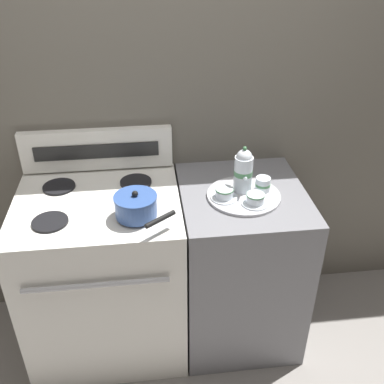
{
  "coord_description": "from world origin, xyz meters",
  "views": [
    {
      "loc": [
        -0.07,
        -1.82,
        2.07
      ],
      "look_at": [
        0.13,
        -0.1,
        0.99
      ],
      "focal_mm": 42.0,
      "sensor_mm": 36.0,
      "label": 1
    }
  ],
  "objects_px": {
    "teapot": "(243,170)",
    "creamer_jug": "(263,184)",
    "teacup_right": "(224,193)",
    "saucepan": "(136,206)",
    "serving_tray": "(244,196)",
    "teacup_left": "(255,199)",
    "stove": "(106,274)"
  },
  "relations": [
    {
      "from": "stove",
      "to": "teacup_left",
      "type": "bearing_deg",
      "value": -9.7
    },
    {
      "from": "stove",
      "to": "teapot",
      "type": "distance_m",
      "value": 0.91
    },
    {
      "from": "serving_tray",
      "to": "teacup_right",
      "type": "relative_size",
      "value": 2.75
    },
    {
      "from": "teacup_right",
      "to": "saucepan",
      "type": "bearing_deg",
      "value": -167.42
    },
    {
      "from": "serving_tray",
      "to": "teapot",
      "type": "xyz_separation_m",
      "value": [
        0.0,
        0.04,
        0.12
      ]
    },
    {
      "from": "teacup_right",
      "to": "teapot",
      "type": "bearing_deg",
      "value": 33.28
    },
    {
      "from": "saucepan",
      "to": "creamer_jug",
      "type": "relative_size",
      "value": 3.87
    },
    {
      "from": "saucepan",
      "to": "teacup_left",
      "type": "relative_size",
      "value": 2.22
    },
    {
      "from": "saucepan",
      "to": "creamer_jug",
      "type": "xyz_separation_m",
      "value": [
        0.61,
        0.14,
        -0.01
      ]
    },
    {
      "from": "saucepan",
      "to": "teacup_right",
      "type": "bearing_deg",
      "value": 12.58
    },
    {
      "from": "saucepan",
      "to": "teacup_right",
      "type": "xyz_separation_m",
      "value": [
        0.41,
        0.09,
        -0.02
      ]
    },
    {
      "from": "creamer_jug",
      "to": "saucepan",
      "type": "bearing_deg",
      "value": -167.2
    },
    {
      "from": "serving_tray",
      "to": "teacup_right",
      "type": "xyz_separation_m",
      "value": [
        -0.1,
        -0.02,
        0.03
      ]
    },
    {
      "from": "stove",
      "to": "serving_tray",
      "type": "bearing_deg",
      "value": -3.3
    },
    {
      "from": "serving_tray",
      "to": "teacup_right",
      "type": "height_order",
      "value": "teacup_right"
    },
    {
      "from": "stove",
      "to": "teacup_right",
      "type": "bearing_deg",
      "value": -5.84
    },
    {
      "from": "teapot",
      "to": "creamer_jug",
      "type": "height_order",
      "value": "teapot"
    },
    {
      "from": "serving_tray",
      "to": "teapot",
      "type": "distance_m",
      "value": 0.12
    },
    {
      "from": "saucepan",
      "to": "teapot",
      "type": "height_order",
      "value": "teapot"
    },
    {
      "from": "saucepan",
      "to": "teacup_right",
      "type": "relative_size",
      "value": 2.22
    },
    {
      "from": "creamer_jug",
      "to": "serving_tray",
      "type": "bearing_deg",
      "value": -165.59
    },
    {
      "from": "teapot",
      "to": "teacup_left",
      "type": "distance_m",
      "value": 0.16
    },
    {
      "from": "stove",
      "to": "teacup_right",
      "type": "height_order",
      "value": "teacup_right"
    },
    {
      "from": "teapot",
      "to": "teacup_left",
      "type": "height_order",
      "value": "teapot"
    },
    {
      "from": "stove",
      "to": "teacup_right",
      "type": "distance_m",
      "value": 0.78
    },
    {
      "from": "teacup_right",
      "to": "creamer_jug",
      "type": "bearing_deg",
      "value": 13.24
    },
    {
      "from": "teacup_left",
      "to": "teacup_right",
      "type": "height_order",
      "value": "same"
    },
    {
      "from": "serving_tray",
      "to": "saucepan",
      "type": "bearing_deg",
      "value": -167.52
    },
    {
      "from": "stove",
      "to": "teacup_left",
      "type": "distance_m",
      "value": 0.89
    },
    {
      "from": "teacup_left",
      "to": "stove",
      "type": "bearing_deg",
      "value": 170.3
    },
    {
      "from": "saucepan",
      "to": "serving_tray",
      "type": "distance_m",
      "value": 0.53
    },
    {
      "from": "serving_tray",
      "to": "teapot",
      "type": "bearing_deg",
      "value": 89.14
    }
  ]
}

